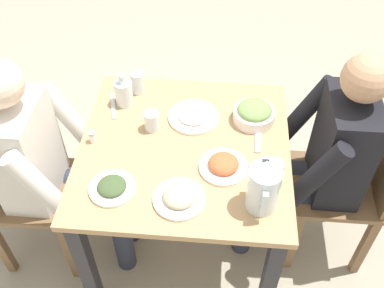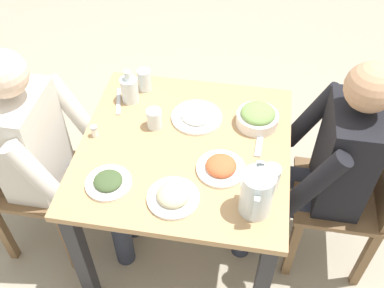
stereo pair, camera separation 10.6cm
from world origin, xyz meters
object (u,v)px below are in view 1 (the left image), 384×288
at_px(plate_beans, 179,197).
at_px(water_glass_near_left, 138,83).
at_px(plate_yoghurt, 194,116).
at_px(water_glass_center, 274,172).
at_px(diner_near, 50,164).
at_px(salt_shaker, 92,137).
at_px(diner_far, 317,156).
at_px(plate_rice_curry, 223,165).
at_px(chair_near, 14,182).
at_px(water_glass_far_left, 152,121).
at_px(salad_bowl, 254,113).
at_px(dining_table, 185,166).
at_px(chair_far, 355,180).
at_px(water_pitcher, 263,189).
at_px(plate_dolmas, 112,187).
at_px(oil_carafe, 124,94).

bearing_deg(plate_beans, water_glass_near_left, -157.34).
bearing_deg(plate_yoghurt, water_glass_center, 45.87).
bearing_deg(diner_near, salt_shaker, 107.90).
height_order(diner_far, plate_rice_curry, diner_far).
bearing_deg(diner_near, plate_beans, 69.84).
bearing_deg(chair_near, diner_far, 96.03).
bearing_deg(diner_near, water_glass_far_left, 110.56).
bearing_deg(diner_near, salad_bowl, 106.08).
bearing_deg(dining_table, chair_far, 95.58).
xyz_separation_m(water_pitcher, salt_shaker, (-0.27, -0.70, -0.07)).
xyz_separation_m(plate_dolmas, oil_carafe, (-0.50, -0.05, 0.04)).
relative_size(water_glass_near_left, water_glass_far_left, 1.18).
height_order(diner_far, oil_carafe, diner_far).
xyz_separation_m(chair_near, water_glass_far_left, (-0.16, 0.64, 0.29)).
distance_m(plate_beans, salt_shaker, 0.48).
relative_size(plate_dolmas, salt_shaker, 3.36).
distance_m(water_glass_center, water_glass_far_left, 0.57).
xyz_separation_m(water_pitcher, salad_bowl, (-0.46, -0.02, -0.05)).
relative_size(plate_beans, plate_yoghurt, 0.88).
xyz_separation_m(diner_near, salt_shaker, (-0.06, 0.19, 0.12)).
relative_size(plate_rice_curry, oil_carafe, 1.21).
bearing_deg(salt_shaker, water_glass_center, 78.79).
bearing_deg(plate_beans, diner_near, -110.16).
xyz_separation_m(dining_table, water_pitcher, (0.28, 0.31, 0.23)).
bearing_deg(dining_table, oil_carafe, -129.72).
bearing_deg(water_glass_far_left, chair_near, -75.75).
xyz_separation_m(plate_beans, water_glass_center, (-0.13, 0.36, 0.03)).
bearing_deg(plate_beans, salt_shaker, -124.90).
bearing_deg(water_glass_center, diner_far, 136.89).
xyz_separation_m(plate_beans, water_glass_near_left, (-0.62, -0.26, 0.04)).
xyz_separation_m(salad_bowl, oil_carafe, (-0.07, -0.59, 0.01)).
bearing_deg(plate_yoghurt, oil_carafe, -103.14).
height_order(dining_table, salad_bowl, salad_bowl).
distance_m(dining_table, water_pitcher, 0.48).
xyz_separation_m(chair_near, chair_far, (-0.14, 1.57, 0.00)).
xyz_separation_m(dining_table, oil_carafe, (-0.25, -0.30, 0.19)).
bearing_deg(water_glass_near_left, water_glass_far_left, 22.73).
distance_m(dining_table, water_glass_center, 0.43).
xyz_separation_m(water_glass_center, water_glass_far_left, (-0.25, -0.51, -0.00)).
distance_m(diner_far, plate_rice_curry, 0.47).
height_order(plate_dolmas, oil_carafe, oil_carafe).
bearing_deg(chair_near, plate_dolmas, 70.58).
bearing_deg(salt_shaker, salad_bowl, 105.56).
relative_size(water_pitcher, water_glass_near_left, 1.78).
relative_size(water_pitcher, plate_yoghurt, 0.84).
height_order(plate_dolmas, plate_yoghurt, plate_yoghurt).
bearing_deg(plate_dolmas, salad_bowl, 128.77).
bearing_deg(plate_dolmas, diner_near, -119.87).
distance_m(diner_near, salad_bowl, 0.92).
height_order(chair_near, diner_far, diner_far).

